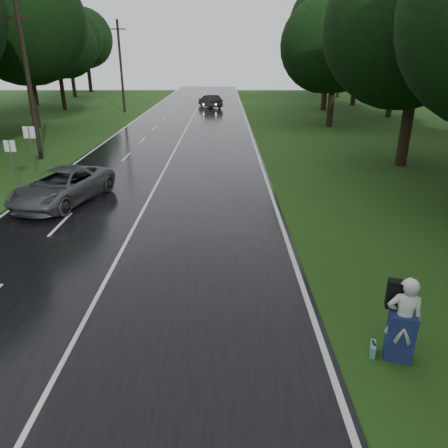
# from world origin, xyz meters

# --- Properties ---
(ground) EXTENTS (160.00, 160.00, 0.00)m
(ground) POSITION_xyz_m (0.00, 0.00, 0.00)
(ground) COLOR #214614
(ground) RESTS_ON ground
(road) EXTENTS (12.00, 140.00, 0.04)m
(road) POSITION_xyz_m (0.00, 20.00, 0.02)
(road) COLOR black
(road) RESTS_ON ground
(lane_center) EXTENTS (0.12, 140.00, 0.01)m
(lane_center) POSITION_xyz_m (0.00, 20.00, 0.04)
(lane_center) COLOR silver
(lane_center) RESTS_ON road
(grey_car) EXTENTS (3.94, 6.00, 1.53)m
(grey_car) POSITION_xyz_m (-3.79, 10.70, 0.81)
(grey_car) COLOR #474A4B
(grey_car) RESTS_ON road
(far_car) EXTENTS (3.37, 5.05, 1.57)m
(far_car) POSITION_xyz_m (1.66, 49.18, 0.83)
(far_car) COLOR black
(far_car) RESTS_ON road
(hitchhiker) EXTENTS (0.84, 0.80, 2.03)m
(hitchhiker) POSITION_xyz_m (7.36, 0.10, 0.94)
(hitchhiker) COLOR silver
(hitchhiker) RESTS_ON ground
(suitcase) EXTENTS (0.22, 0.40, 0.27)m
(suitcase) POSITION_xyz_m (6.87, 0.21, 0.14)
(suitcase) COLOR teal
(suitcase) RESTS_ON ground
(utility_pole_mid) EXTENTS (1.80, 0.28, 9.32)m
(utility_pole_mid) POSITION_xyz_m (-8.50, 19.65, 0.00)
(utility_pole_mid) COLOR black
(utility_pole_mid) RESTS_ON ground
(utility_pole_far) EXTENTS (1.80, 0.28, 10.12)m
(utility_pole_far) POSITION_xyz_m (-8.50, 44.44, 0.00)
(utility_pole_far) COLOR black
(utility_pole_far) RESTS_ON ground
(road_sign_a) EXTENTS (0.57, 0.10, 2.37)m
(road_sign_a) POSITION_xyz_m (-7.20, 13.37, 0.00)
(road_sign_a) COLOR white
(road_sign_a) RESTS_ON ground
(road_sign_b) EXTENTS (0.65, 0.10, 2.69)m
(road_sign_b) POSITION_xyz_m (-7.20, 15.71, 0.00)
(road_sign_b) COLOR white
(road_sign_b) RESTS_ON ground
(tree_left_e) EXTENTS (9.74, 9.74, 15.21)m
(tree_left_e) POSITION_xyz_m (-14.14, 32.56, 0.00)
(tree_left_e) COLOR black
(tree_left_e) RESTS_ON ground
(tree_left_f) EXTENTS (8.80, 8.80, 13.75)m
(tree_left_f) POSITION_xyz_m (-16.56, 46.79, 0.00)
(tree_left_f) COLOR black
(tree_left_f) RESTS_ON ground
(tree_right_d) EXTENTS (8.40, 8.40, 13.13)m
(tree_right_d) POSITION_xyz_m (14.38, 17.87, 0.00)
(tree_right_d) COLOR black
(tree_right_d) RESTS_ON ground
(tree_right_e) EXTENTS (7.74, 7.74, 12.10)m
(tree_right_e) POSITION_xyz_m (13.51, 33.16, 0.00)
(tree_right_e) COLOR black
(tree_right_e) RESTS_ON ground
(tree_right_f) EXTENTS (10.53, 10.53, 16.45)m
(tree_right_f) POSITION_xyz_m (15.86, 46.46, 0.00)
(tree_right_f) COLOR black
(tree_right_f) RESTS_ON ground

